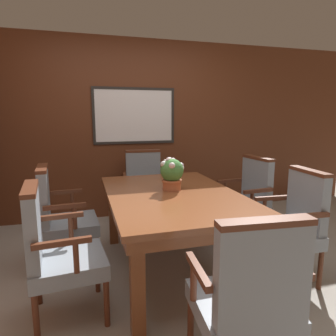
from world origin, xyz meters
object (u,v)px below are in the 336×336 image
object	(u,v)px
dining_table	(173,203)
potted_plant	(172,173)
chair_head_far	(145,186)
chair_right_far	(246,198)
chair_head_near	(248,296)
chair_left_far	(60,214)
chair_left_near	(56,249)
chair_right_near	(292,222)

from	to	relation	value
dining_table	potted_plant	world-z (taller)	potted_plant
chair_head_far	chair_right_far	xyz separation A→B (m)	(0.98, -0.88, 0.00)
dining_table	chair_right_far	size ratio (longest dim) A/B	1.77
chair_head_near	chair_left_far	distance (m)	1.91
chair_head_far	chair_head_near	size ratio (longest dim) A/B	1.00
chair_head_near	chair_left_near	bearing A→B (deg)	-35.68
chair_head_far	chair_left_far	bearing A→B (deg)	-133.99
dining_table	potted_plant	distance (m)	0.28
chair_right_near	dining_table	bearing A→B (deg)	-109.80
chair_head_far	dining_table	bearing A→B (deg)	-86.23
dining_table	chair_head_near	distance (m)	1.27
chair_head_far	chair_left_near	distance (m)	1.93
chair_right_near	potted_plant	size ratio (longest dim) A/B	3.22
chair_right_near	potted_plant	distance (m)	1.13
chair_left_far	chair_head_near	bearing A→B (deg)	-152.02
potted_plant	chair_right_near	bearing A→B (deg)	-29.85
chair_left_near	chair_right_near	bearing A→B (deg)	-95.30
chair_head_near	chair_left_far	size ratio (longest dim) A/B	1.00
dining_table	chair_left_near	bearing A→B (deg)	-156.80
chair_right_near	chair_left_near	size ratio (longest dim) A/B	1.00
chair_head_far	chair_left_near	world-z (taller)	same
dining_table	chair_right_near	world-z (taller)	chair_right_near
chair_head_near	chair_left_far	bearing A→B (deg)	-53.26
chair_left_near	chair_left_far	bearing A→B (deg)	-4.09
chair_head_near	chair_left_near	size ratio (longest dim) A/B	1.00
dining_table	chair_right_far	distance (m)	1.05
dining_table	chair_right_near	bearing A→B (deg)	-23.71
dining_table	chair_right_near	distance (m)	1.05
chair_head_far	chair_right_far	size ratio (longest dim) A/B	1.00
chair_head_far	chair_right_near	distance (m)	1.92
chair_head_near	chair_right_far	size ratio (longest dim) A/B	1.00
dining_table	chair_left_near	size ratio (longest dim) A/B	1.77
potted_plant	dining_table	bearing A→B (deg)	-103.38
chair_right_near	chair_left_far	xyz separation A→B (m)	(-1.94, 0.78, 0.00)
potted_plant	chair_left_near	bearing A→B (deg)	-152.06
chair_left_near	chair_right_far	bearing A→B (deg)	-73.16
chair_left_far	chair_right_far	xyz separation A→B (m)	(1.96, 0.02, 0.00)
chair_head_far	chair_head_near	bearing A→B (deg)	-85.78
dining_table	potted_plant	xyz separation A→B (m)	(0.03, 0.11, 0.25)
chair_head_far	chair_left_near	size ratio (longest dim) A/B	1.00
chair_left_near	chair_head_far	bearing A→B (deg)	-35.43
chair_head_near	potted_plant	bearing A→B (deg)	-85.35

